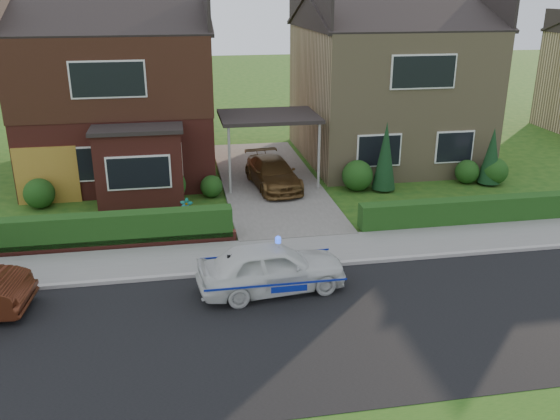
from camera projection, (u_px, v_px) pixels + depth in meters
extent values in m
plane|color=#194813|center=(344.00, 324.00, 13.82)|extent=(120.00, 120.00, 0.00)
cube|color=black|center=(344.00, 324.00, 13.82)|extent=(60.00, 6.00, 0.02)
cube|color=#9E9993|center=(314.00, 266.00, 16.61)|extent=(60.00, 0.16, 0.12)
cube|color=slate|center=(306.00, 251.00, 17.58)|extent=(60.00, 2.00, 0.10)
cube|color=#666059|center=(269.00, 181.00, 23.94)|extent=(3.80, 12.00, 0.12)
cube|color=maroon|center=(120.00, 102.00, 24.75)|extent=(7.20, 8.00, 5.80)
cube|color=white|center=(71.00, 165.00, 21.31)|extent=(1.80, 0.08, 1.30)
cube|color=white|center=(160.00, 161.00, 21.83)|extent=(1.60, 0.08, 1.30)
cube|color=white|center=(108.00, 79.00, 20.52)|extent=(2.60, 0.08, 1.30)
cube|color=black|center=(117.00, 67.00, 24.25)|extent=(7.26, 8.06, 2.90)
cube|color=maroon|center=(140.00, 168.00, 21.11)|extent=(3.00, 1.40, 2.70)
cube|color=black|center=(136.00, 129.00, 20.61)|extent=(3.20, 1.60, 0.14)
cube|color=#99855E|center=(385.00, 94.00, 26.66)|extent=(7.20, 8.00, 5.80)
cube|color=white|center=(379.00, 150.00, 23.22)|extent=(1.80, 0.08, 1.30)
cube|color=white|center=(454.00, 147.00, 23.74)|extent=(1.60, 0.08, 1.30)
cube|color=white|center=(423.00, 72.00, 22.43)|extent=(2.60, 0.08, 1.30)
cube|color=black|center=(269.00, 116.00, 23.01)|extent=(3.80, 3.00, 0.14)
cylinder|color=gray|center=(229.00, 161.00, 21.91)|extent=(0.10, 0.10, 2.70)
cylinder|color=gray|center=(319.00, 157.00, 22.47)|extent=(0.10, 0.10, 2.70)
cube|color=olive|center=(47.00, 176.00, 21.28)|extent=(2.20, 0.10, 2.10)
cube|color=maroon|center=(108.00, 245.00, 17.69)|extent=(7.70, 0.25, 0.36)
cube|color=#153B13|center=(109.00, 248.00, 17.89)|extent=(7.50, 0.55, 0.90)
cube|color=#153B13|center=(468.00, 224.00, 19.70)|extent=(7.50, 0.55, 0.80)
sphere|color=#153B13|center=(39.00, 193.00, 20.99)|extent=(1.08, 1.08, 1.08)
sphere|color=#153B13|center=(168.00, 185.00, 21.50)|extent=(1.32, 1.32, 1.32)
sphere|color=#153B13|center=(212.00, 186.00, 22.13)|extent=(0.84, 0.84, 0.84)
sphere|color=#153B13|center=(357.00, 176.00, 22.80)|extent=(1.20, 1.20, 1.20)
sphere|color=#153B13|center=(467.00, 172.00, 23.69)|extent=(0.96, 0.96, 0.96)
sphere|color=#153B13|center=(494.00, 171.00, 23.56)|extent=(1.08, 1.08, 1.08)
cone|color=black|center=(385.00, 158.00, 22.53)|extent=(0.90, 0.90, 2.60)
cone|color=black|center=(491.00, 158.00, 23.33)|extent=(0.90, 0.90, 2.20)
imported|color=silver|center=(272.00, 268.00, 15.16)|extent=(1.95, 3.95, 1.30)
sphere|color=#193FF2|center=(279.00, 241.00, 14.94)|extent=(0.17, 0.17, 0.17)
cube|color=navy|center=(277.00, 283.00, 14.47)|extent=(3.50, 0.02, 0.05)
cube|color=navy|center=(267.00, 257.00, 15.89)|extent=(3.50, 0.01, 0.05)
ellipsoid|color=black|center=(230.00, 263.00, 14.80)|extent=(0.22, 0.17, 0.21)
sphere|color=white|center=(231.00, 265.00, 14.75)|extent=(0.11, 0.11, 0.11)
sphere|color=black|center=(231.00, 258.00, 14.74)|extent=(0.13, 0.13, 0.13)
cone|color=black|center=(229.00, 256.00, 14.71)|extent=(0.04, 0.04, 0.05)
cone|color=black|center=(233.00, 256.00, 14.73)|extent=(0.04, 0.04, 0.05)
imported|color=brown|center=(273.00, 173.00, 22.86)|extent=(1.99, 3.98, 1.11)
imported|color=gray|center=(187.00, 211.00, 19.69)|extent=(0.48, 0.36, 0.82)
imported|color=gray|center=(104.00, 198.00, 20.94)|extent=(0.58, 0.55, 0.83)
imported|color=gray|center=(216.00, 224.00, 18.82)|extent=(0.42, 0.42, 0.70)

